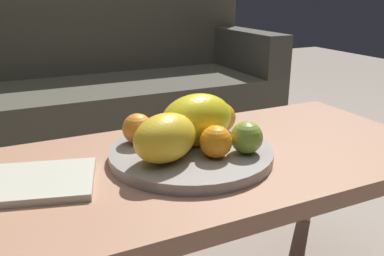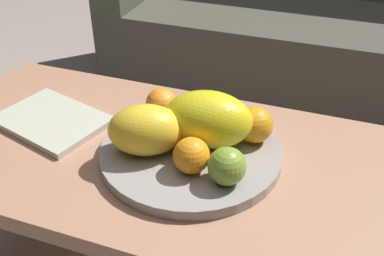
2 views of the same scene
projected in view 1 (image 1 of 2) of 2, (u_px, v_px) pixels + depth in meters
coffee_table at (192, 178)px, 0.98m from camera, size 1.26×0.55×0.46m
couch at (109, 97)px, 2.11m from camera, size 1.70×0.70×0.90m
fruit_bowl at (192, 153)px, 0.97m from camera, size 0.39×0.39×0.03m
melon_large_front at (197, 119)px, 0.97m from camera, size 0.20×0.15×0.12m
melon_smaller_beside at (165, 138)px, 0.87m from camera, size 0.18×0.16×0.11m
orange_front at (216, 142)px, 0.90m from camera, size 0.07×0.07×0.07m
orange_left at (138, 129)px, 0.98m from camera, size 0.07×0.07×0.07m
orange_right at (221, 117)px, 1.06m from camera, size 0.08×0.08×0.08m
apple_front at (247, 138)px, 0.92m from camera, size 0.07×0.07×0.07m
banana_bunch at (180, 130)px, 1.00m from camera, size 0.18×0.15×0.06m
magazine at (32, 182)px, 0.83m from camera, size 0.29×0.24×0.02m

